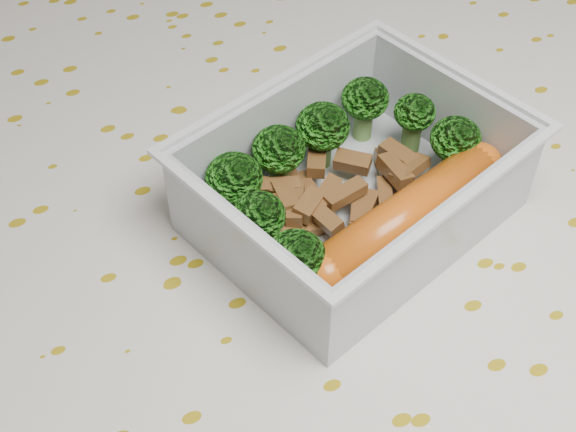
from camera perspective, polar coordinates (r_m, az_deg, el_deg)
name	(u,v)px	position (r m, az deg, el deg)	size (l,w,h in m)	color
dining_table	(270,337)	(0.51, -1.27, -8.63)	(1.40, 0.90, 0.75)	brown
tablecloth	(269,288)	(0.47, -1.37, -5.16)	(1.46, 0.96, 0.19)	silver
lunch_container	(354,191)	(0.44, 4.70, 1.80)	(0.20, 0.18, 0.06)	silver
broccoli_florets	(323,163)	(0.44, 2.52, 3.82)	(0.15, 0.12, 0.04)	#608C3F
meat_pile	(324,194)	(0.45, 2.60, 1.61)	(0.11, 0.07, 0.02)	brown
sausage	(407,217)	(0.42, 8.43, -0.08)	(0.14, 0.06, 0.03)	#C35210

